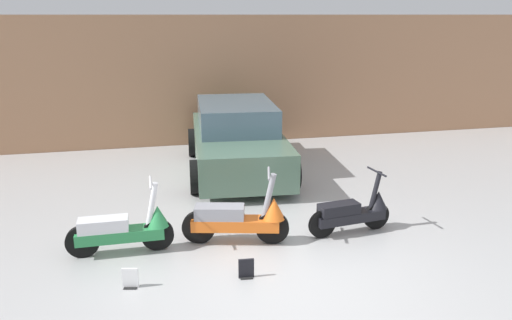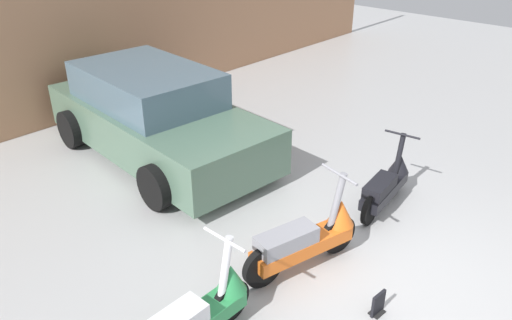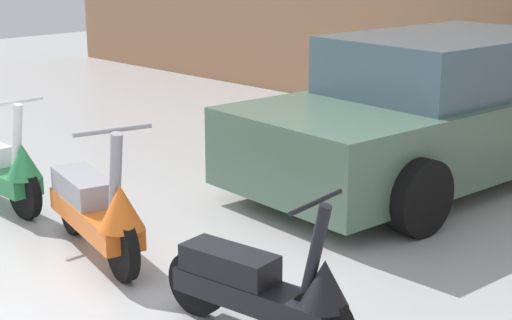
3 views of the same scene
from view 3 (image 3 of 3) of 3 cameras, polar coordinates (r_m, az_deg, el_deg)
name	(u,v)px [view 3 (image 3 of 3)]	position (r m, az deg, el deg)	size (l,w,h in m)	color
scooter_front_right	(97,209)	(6.02, -11.48, -3.50)	(1.55, 0.69, 1.10)	black
scooter_front_center	(263,286)	(4.74, 0.53, -9.17)	(1.38, 0.50, 0.96)	black
car_rear_left	(435,111)	(8.03, 12.92, 3.46)	(2.34, 4.41, 1.45)	#51705B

